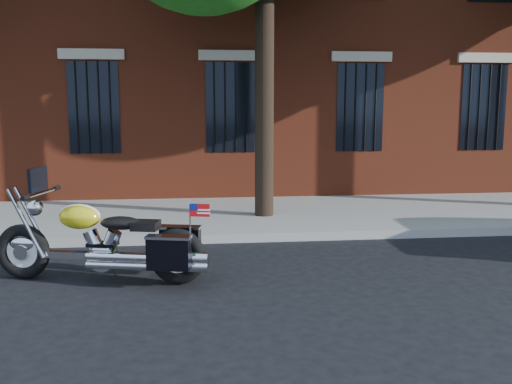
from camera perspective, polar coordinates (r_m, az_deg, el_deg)
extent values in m
plane|color=black|center=(8.25, -0.13, -7.25)|extent=(120.00, 120.00, 0.00)
cube|color=gray|center=(9.56, -1.03, -4.55)|extent=(40.00, 0.16, 0.15)
cube|color=gray|center=(11.40, -1.91, -2.38)|extent=(40.00, 3.60, 0.15)
cube|color=black|center=(13.03, -2.60, 8.42)|extent=(1.10, 0.14, 2.00)
cube|color=#B2A893|center=(13.04, -2.63, 13.48)|extent=(1.40, 0.20, 0.22)
cylinder|color=black|center=(12.95, -2.58, 8.42)|extent=(0.04, 0.04, 2.00)
cylinder|color=black|center=(10.87, 0.84, 9.94)|extent=(0.36, 0.36, 5.00)
torus|color=black|center=(8.10, -22.26, -5.52)|extent=(0.75, 0.33, 0.73)
torus|color=black|center=(7.33, -7.86, -6.40)|extent=(0.75, 0.33, 0.73)
cylinder|color=white|center=(8.10, -22.26, -5.52)|extent=(0.55, 0.19, 0.55)
cylinder|color=white|center=(7.33, -7.86, -6.40)|extent=(0.55, 0.19, 0.55)
ellipsoid|color=white|center=(8.07, -22.30, -4.77)|extent=(0.41, 0.22, 0.21)
ellipsoid|color=yellow|center=(7.30, -7.88, -5.41)|extent=(0.41, 0.24, 0.21)
cube|color=white|center=(7.66, -15.42, -6.15)|extent=(1.62, 0.48, 0.09)
cylinder|color=white|center=(7.64, -15.03, -6.33)|extent=(0.38, 0.27, 0.35)
cylinder|color=white|center=(7.28, -11.60, -6.88)|extent=(1.35, 0.41, 0.10)
ellipsoid|color=yellow|center=(7.64, -17.24, -2.40)|extent=(0.60, 0.43, 0.31)
ellipsoid|color=black|center=(7.45, -13.38, -3.03)|extent=(0.59, 0.42, 0.17)
cube|color=black|center=(7.57, -7.57, -4.96)|extent=(0.55, 0.29, 0.41)
cube|color=black|center=(7.04, -8.72, -6.04)|extent=(0.55, 0.29, 0.41)
cylinder|color=white|center=(7.80, -20.63, -0.07)|extent=(0.23, 0.84, 0.04)
sphere|color=white|center=(7.88, -21.26, -1.46)|extent=(0.26, 0.26, 0.22)
cube|color=black|center=(7.80, -20.98, 1.21)|extent=(0.14, 0.43, 0.31)
cube|color=red|center=(6.78, -5.64, -1.83)|extent=(0.24, 0.07, 0.15)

